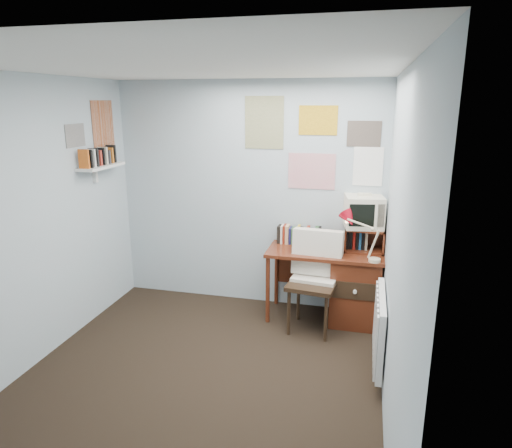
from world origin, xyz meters
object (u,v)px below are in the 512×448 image
(desk, at_px, (350,285))
(radiator, at_px, (380,328))
(desk_lamp, at_px, (376,241))
(desk_chair, at_px, (312,285))
(tv_riser, at_px, (364,239))
(wall_shelf, at_px, (101,166))
(crt_tv, at_px, (364,210))

(desk, xyz_separation_m, radiator, (0.29, -0.93, 0.01))
(desk_lamp, relative_size, radiator, 0.53)
(desk_chair, relative_size, desk_lamp, 2.34)
(tv_riser, xyz_separation_m, radiator, (0.17, -1.04, -0.47))
(radiator, bearing_deg, wall_shelf, 169.11)
(desk_chair, bearing_deg, crt_tv, 50.83)
(radiator, bearing_deg, desk_lamp, 95.07)
(crt_tv, bearing_deg, desk_chair, -145.89)
(desk_lamp, xyz_separation_m, wall_shelf, (-2.80, -0.16, 0.65))
(desk_lamp, height_order, tv_riser, desk_lamp)
(desk, relative_size, desk_lamp, 2.84)
(desk, xyz_separation_m, crt_tv, (0.09, 0.13, 0.78))
(desk_lamp, bearing_deg, desk_chair, 172.76)
(tv_riser, bearing_deg, desk_chair, -139.14)
(radiator, bearing_deg, tv_riser, 99.28)
(desk_chair, height_order, radiator, desk_chair)
(tv_riser, relative_size, crt_tv, 1.06)
(desk_chair, distance_m, crt_tv, 0.94)
(tv_riser, height_order, radiator, tv_riser)
(desk_chair, xyz_separation_m, desk_lamp, (0.59, 0.09, 0.48))
(crt_tv, bearing_deg, tv_riser, -48.20)
(desk_chair, height_order, desk_lamp, desk_lamp)
(desk, bearing_deg, tv_riser, 42.96)
(desk_chair, bearing_deg, tv_riser, 47.96)
(desk_chair, xyz_separation_m, crt_tv, (0.45, 0.44, 0.69))
(desk_chair, distance_m, tv_riser, 0.74)
(radiator, height_order, wall_shelf, wall_shelf)
(tv_riser, xyz_separation_m, crt_tv, (-0.03, 0.02, 0.30))
(radiator, relative_size, wall_shelf, 1.29)
(crt_tv, bearing_deg, desk_lamp, -78.95)
(tv_riser, relative_size, radiator, 0.50)
(desk_lamp, height_order, crt_tv, crt_tv)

